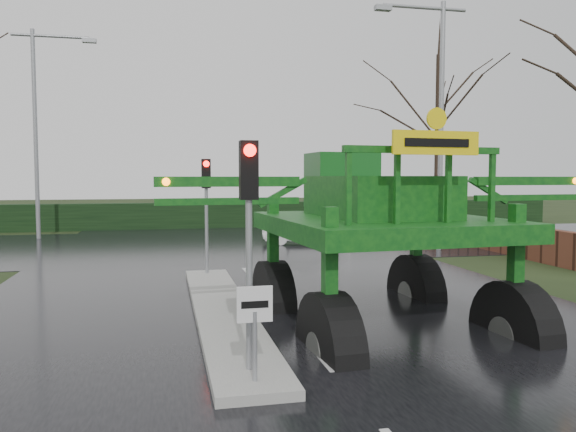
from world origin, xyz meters
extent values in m
plane|color=black|center=(0.00, 0.00, 0.00)|extent=(140.00, 140.00, 0.00)
cube|color=black|center=(0.00, 10.00, 0.00)|extent=(14.00, 80.00, 0.02)
cube|color=black|center=(0.00, 16.00, 0.01)|extent=(80.00, 12.00, 0.02)
cube|color=gray|center=(-1.30, 3.00, 0.09)|extent=(1.20, 10.00, 0.16)
cube|color=black|center=(0.00, 24.00, 0.75)|extent=(44.00, 0.90, 1.50)
cube|color=#592D1E|center=(10.50, 16.00, 0.60)|extent=(0.40, 20.00, 1.20)
cylinder|color=gray|center=(-1.30, -1.50, 0.65)|extent=(0.07, 0.07, 1.00)
cube|color=silver|center=(-1.30, -1.50, 1.25)|extent=(0.50, 0.04, 0.50)
cube|color=black|center=(-1.30, -1.52, 1.25)|extent=(0.38, 0.01, 0.10)
cylinder|color=gray|center=(-1.30, -1.00, 1.75)|extent=(0.10, 0.10, 3.50)
cube|color=black|center=(-1.30, -1.00, 3.10)|extent=(0.26, 0.22, 0.85)
sphere|color=#FF0C07|center=(-1.30, -1.13, 3.38)|extent=(0.18, 0.18, 0.18)
cylinder|color=gray|center=(-1.30, 7.50, 1.75)|extent=(0.10, 0.10, 3.50)
cube|color=black|center=(-1.30, 7.50, 3.10)|extent=(0.26, 0.22, 0.85)
sphere|color=#FF0C07|center=(-1.30, 7.37, 3.38)|extent=(0.18, 0.18, 0.18)
cylinder|color=gray|center=(6.50, 20.00, 1.75)|extent=(0.10, 0.10, 3.50)
cube|color=black|center=(6.50, 20.00, 3.10)|extent=(0.26, 0.22, 0.85)
sphere|color=#FF0C07|center=(6.50, 20.13, 3.38)|extent=(0.18, 0.18, 0.18)
cylinder|color=gray|center=(8.50, 12.00, 5.00)|extent=(0.20, 0.20, 10.00)
cylinder|color=gray|center=(7.70, 12.00, 9.70)|extent=(3.52, 0.14, 0.14)
cube|color=gray|center=(5.94, 12.00, 9.58)|extent=(0.65, 0.30, 0.20)
cylinder|color=gray|center=(-8.50, 20.00, 5.00)|extent=(0.20, 0.20, 10.00)
cylinder|color=gray|center=(-7.70, 20.00, 9.70)|extent=(3.52, 0.14, 0.14)
cube|color=gray|center=(-5.94, 20.00, 9.58)|extent=(0.65, 0.30, 0.20)
cylinder|color=black|center=(13.00, 21.00, 5.00)|extent=(0.32, 0.32, 10.00)
cone|color=black|center=(13.00, 21.00, 10.80)|extent=(0.24, 0.24, 2.50)
cylinder|color=black|center=(-1.77, 1.75, 1.04)|extent=(0.72, 2.12, 2.08)
cylinder|color=#595B56|center=(-1.77, 1.75, 1.04)|extent=(0.66, 0.77, 0.73)
cube|color=#0B3E12|center=(-1.77, 1.75, 2.34)|extent=(0.24, 0.24, 2.40)
cylinder|color=black|center=(1.97, 2.02, 1.04)|extent=(0.72, 2.12, 2.08)
cylinder|color=#595B56|center=(1.97, 2.02, 1.04)|extent=(0.66, 0.77, 0.73)
cube|color=#0B3E12|center=(1.97, 2.02, 2.34)|extent=(0.24, 0.24, 2.40)
cylinder|color=black|center=(-1.51, -1.99, 1.04)|extent=(0.72, 2.12, 2.08)
cylinder|color=#595B56|center=(-1.51, -1.99, 1.04)|extent=(0.66, 0.77, 0.73)
cube|color=#0B3E12|center=(-1.51, -1.99, 2.34)|extent=(0.24, 0.24, 2.40)
cylinder|color=black|center=(2.23, -1.72, 1.04)|extent=(0.72, 2.12, 2.08)
cylinder|color=#595B56|center=(2.23, -1.72, 1.04)|extent=(0.66, 0.77, 0.73)
cube|color=#0B3E12|center=(2.23, -1.72, 2.34)|extent=(0.24, 0.24, 2.40)
cube|color=#0B3E12|center=(0.23, 0.02, 3.02)|extent=(4.71, 5.29, 0.36)
cube|color=#0B3E12|center=(0.22, 0.22, 3.59)|extent=(2.50, 3.28, 0.94)
cube|color=#125019|center=(0.07, 2.30, 3.96)|extent=(1.65, 1.36, 1.35)
cube|color=#0B3E12|center=(0.35, -1.65, 4.53)|extent=(3.13, 0.34, 0.12)
cube|color=#0B3E12|center=(-3.07, -0.63, 3.96)|extent=(2.71, 0.38, 0.19)
sphere|color=orange|center=(-4.20, -0.82, 3.96)|extent=(0.15, 0.15, 0.15)
cube|color=#0B3E12|center=(3.58, -0.17, 3.96)|extent=(2.71, 0.38, 0.19)
sphere|color=orange|center=(4.74, -0.19, 3.96)|extent=(0.15, 0.15, 0.15)
cube|color=yellow|center=(0.38, -2.06, 4.64)|extent=(1.67, 0.18, 0.42)
cube|color=black|center=(0.38, -2.06, 4.64)|extent=(1.25, 0.10, 0.15)
cylinder|color=yellow|center=(0.38, -2.06, 5.05)|extent=(0.38, 0.07, 0.37)
imported|color=white|center=(3.66, 15.16, 0.00)|extent=(4.05, 1.89, 1.28)
camera|label=1|loc=(-2.49, -9.05, 3.01)|focal=35.00mm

